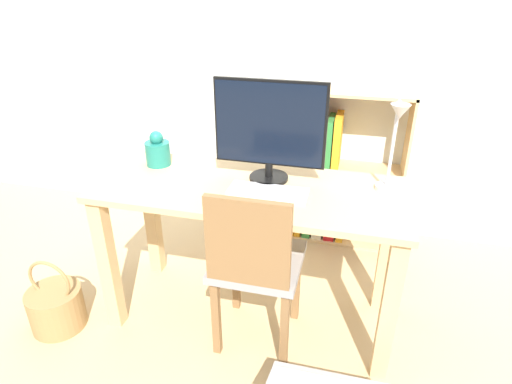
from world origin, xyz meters
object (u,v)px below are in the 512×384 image
(keyboard, at_px, (268,192))
(basket, at_px, (56,307))
(desk_lamp, at_px, (395,140))
(chair, at_px, (255,263))
(monitor, at_px, (270,127))
(vase, at_px, (158,151))
(bookshelf, at_px, (325,174))

(keyboard, distance_m, basket, 1.26)
(desk_lamp, bearing_deg, keyboard, -166.64)
(keyboard, relative_size, basket, 0.89)
(basket, bearing_deg, chair, 7.60)
(monitor, distance_m, keyboard, 0.30)
(keyboard, xyz_separation_m, vase, (-0.62, 0.19, 0.07))
(basket, bearing_deg, keyboard, 15.12)
(monitor, bearing_deg, chair, -88.37)
(monitor, height_order, keyboard, monitor)
(desk_lamp, distance_m, basket, 1.85)
(keyboard, xyz_separation_m, desk_lamp, (0.51, 0.12, 0.25))
(vase, bearing_deg, basket, -131.94)
(vase, distance_m, basket, 0.96)
(vase, bearing_deg, desk_lamp, -3.26)
(keyboard, height_order, basket, keyboard)
(desk_lamp, relative_size, basket, 1.05)
(bookshelf, relative_size, basket, 2.56)
(chair, bearing_deg, desk_lamp, 32.78)
(vase, xyz_separation_m, bookshelf, (0.80, 0.76, -0.38))
(keyboard, relative_size, chair, 0.41)
(keyboard, xyz_separation_m, bookshelf, (0.17, 0.95, -0.31))
(monitor, bearing_deg, bookshelf, 75.45)
(monitor, relative_size, vase, 2.88)
(vase, bearing_deg, keyboard, -16.71)
(bookshelf, bearing_deg, chair, -100.21)
(chair, relative_size, basket, 2.16)
(vase, bearing_deg, bookshelf, 43.64)
(keyboard, relative_size, bookshelf, 0.35)
(monitor, distance_m, bookshelf, 0.99)
(vase, bearing_deg, monitor, -3.03)
(desk_lamp, relative_size, chair, 0.49)
(monitor, bearing_deg, basket, -156.63)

